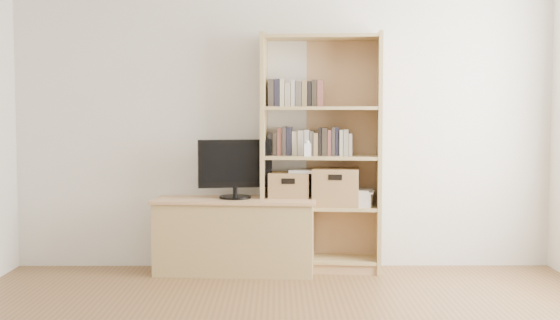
{
  "coord_description": "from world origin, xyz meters",
  "views": [
    {
      "loc": [
        -0.06,
        -3.4,
        1.3
      ],
      "look_at": [
        -0.03,
        1.9,
        0.94
      ],
      "focal_mm": 45.0,
      "sensor_mm": 36.0,
      "label": 1
    }
  ],
  "objects_px": {
    "baby_monitor": "(307,150)",
    "basket_left": "(290,189)",
    "television": "(235,169)",
    "basket_right": "(336,187)",
    "tv_stand": "(235,237)",
    "laptop": "(310,171)",
    "bookshelf": "(321,153)"
  },
  "relations": [
    {
      "from": "baby_monitor",
      "to": "basket_left",
      "type": "xyz_separation_m",
      "value": [
        -0.14,
        0.12,
        -0.33
      ]
    },
    {
      "from": "television",
      "to": "baby_monitor",
      "type": "distance_m",
      "value": 0.61
    },
    {
      "from": "tv_stand",
      "to": "basket_right",
      "type": "height_order",
      "value": "basket_right"
    },
    {
      "from": "baby_monitor",
      "to": "basket_left",
      "type": "relative_size",
      "value": 0.32
    },
    {
      "from": "basket_left",
      "to": "laptop",
      "type": "relative_size",
      "value": 1.05
    },
    {
      "from": "basket_left",
      "to": "baby_monitor",
      "type": "bearing_deg",
      "value": -33.63
    },
    {
      "from": "tv_stand",
      "to": "laptop",
      "type": "height_order",
      "value": "laptop"
    },
    {
      "from": "baby_monitor",
      "to": "tv_stand",
      "type": "bearing_deg",
      "value": 175.34
    },
    {
      "from": "tv_stand",
      "to": "bookshelf",
      "type": "distance_m",
      "value": 0.98
    },
    {
      "from": "baby_monitor",
      "to": "laptop",
      "type": "height_order",
      "value": "baby_monitor"
    },
    {
      "from": "bookshelf",
      "to": "basket_left",
      "type": "distance_m",
      "value": 0.39
    },
    {
      "from": "baby_monitor",
      "to": "laptop",
      "type": "xyz_separation_m",
      "value": [
        0.03,
        0.09,
        -0.18
      ]
    },
    {
      "from": "tv_stand",
      "to": "television",
      "type": "bearing_deg",
      "value": 0.0
    },
    {
      "from": "tv_stand",
      "to": "basket_left",
      "type": "height_order",
      "value": "basket_left"
    },
    {
      "from": "basket_left",
      "to": "basket_right",
      "type": "distance_m",
      "value": 0.38
    },
    {
      "from": "basket_left",
      "to": "tv_stand",
      "type": "bearing_deg",
      "value": -163.06
    },
    {
      "from": "laptop",
      "to": "basket_left",
      "type": "bearing_deg",
      "value": -175.15
    },
    {
      "from": "bookshelf",
      "to": "tv_stand",
      "type": "bearing_deg",
      "value": -169.12
    },
    {
      "from": "basket_left",
      "to": "television",
      "type": "bearing_deg",
      "value": -163.06
    },
    {
      "from": "bookshelf",
      "to": "baby_monitor",
      "type": "xyz_separation_m",
      "value": [
        -0.12,
        -0.1,
        0.03
      ]
    },
    {
      "from": "television",
      "to": "laptop",
      "type": "relative_size",
      "value": 1.91
    },
    {
      "from": "tv_stand",
      "to": "bookshelf",
      "type": "height_order",
      "value": "bookshelf"
    },
    {
      "from": "baby_monitor",
      "to": "basket_left",
      "type": "distance_m",
      "value": 0.38
    },
    {
      "from": "baby_monitor",
      "to": "basket_left",
      "type": "bearing_deg",
      "value": 138.72
    },
    {
      "from": "basket_left",
      "to": "basket_right",
      "type": "bearing_deg",
      "value": 0.53
    },
    {
      "from": "television",
      "to": "baby_monitor",
      "type": "bearing_deg",
      "value": -14.29
    },
    {
      "from": "baby_monitor",
      "to": "basket_right",
      "type": "relative_size",
      "value": 0.28
    },
    {
      "from": "baby_monitor",
      "to": "bookshelf",
      "type": "bearing_deg",
      "value": 37.88
    },
    {
      "from": "basket_right",
      "to": "baby_monitor",
      "type": "bearing_deg",
      "value": -154.63
    },
    {
      "from": "bookshelf",
      "to": "basket_left",
      "type": "height_order",
      "value": "bookshelf"
    },
    {
      "from": "tv_stand",
      "to": "television",
      "type": "height_order",
      "value": "television"
    },
    {
      "from": "television",
      "to": "basket_right",
      "type": "height_order",
      "value": "television"
    }
  ]
}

